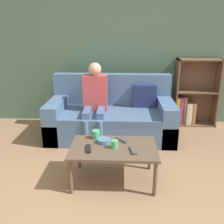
# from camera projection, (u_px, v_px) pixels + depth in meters

# --- Properties ---
(ground_plane) EXTENTS (22.00, 22.00, 0.00)m
(ground_plane) POSITION_uv_depth(u_px,v_px,m) (110.00, 220.00, 2.20)
(ground_plane) COLOR #997251
(wall_back) EXTENTS (12.00, 0.06, 2.60)m
(wall_back) POSITION_uv_depth(u_px,v_px,m) (118.00, 48.00, 4.22)
(wall_back) COLOR #4C6B56
(wall_back) RESTS_ON ground_plane
(couch) EXTENTS (1.88, 0.93, 0.92)m
(couch) POSITION_uv_depth(u_px,v_px,m) (112.00, 117.00, 3.88)
(couch) COLOR #4C6B93
(couch) RESTS_ON ground_plane
(bookshelf) EXTENTS (0.71, 0.28, 1.14)m
(bookshelf) POSITION_uv_depth(u_px,v_px,m) (191.00, 99.00, 4.29)
(bookshelf) COLOR brown
(bookshelf) RESTS_ON ground_plane
(coffee_table) EXTENTS (0.92, 0.58, 0.41)m
(coffee_table) POSITION_uv_depth(u_px,v_px,m) (113.00, 150.00, 2.66)
(coffee_table) COLOR brown
(coffee_table) RESTS_ON ground_plane
(person_adult) EXTENTS (0.36, 0.64, 1.14)m
(person_adult) POSITION_uv_depth(u_px,v_px,m) (95.00, 97.00, 3.68)
(person_adult) COLOR #476693
(person_adult) RESTS_ON ground_plane
(cup_near) EXTENTS (0.08, 0.08, 0.09)m
(cup_near) POSITION_uv_depth(u_px,v_px,m) (115.00, 144.00, 2.61)
(cup_near) COLOR #4CB77A
(cup_near) RESTS_ON coffee_table
(cup_far) EXTENTS (0.09, 0.09, 0.10)m
(cup_far) POSITION_uv_depth(u_px,v_px,m) (96.00, 134.00, 2.84)
(cup_far) COLOR #4CB77A
(cup_far) RESTS_ON coffee_table
(tv_remote_0) EXTENTS (0.07, 0.18, 0.02)m
(tv_remote_0) POSITION_uv_depth(u_px,v_px,m) (88.00, 149.00, 2.58)
(tv_remote_0) COLOR black
(tv_remote_0) RESTS_ON coffee_table
(tv_remote_1) EXTENTS (0.15, 0.16, 0.02)m
(tv_remote_1) POSITION_uv_depth(u_px,v_px,m) (122.00, 140.00, 2.79)
(tv_remote_1) COLOR #47474C
(tv_remote_1) RESTS_ON coffee_table
(tv_remote_2) EXTENTS (0.07, 0.18, 0.02)m
(tv_remote_2) POSITION_uv_depth(u_px,v_px,m) (133.00, 150.00, 2.55)
(tv_remote_2) COLOR #47474C
(tv_remote_2) RESTS_ON coffee_table
(snack_bowl) EXTENTS (0.15, 0.15, 0.05)m
(snack_bowl) POSITION_uv_depth(u_px,v_px,m) (104.00, 141.00, 2.74)
(snack_bowl) COLOR teal
(snack_bowl) RESTS_ON coffee_table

